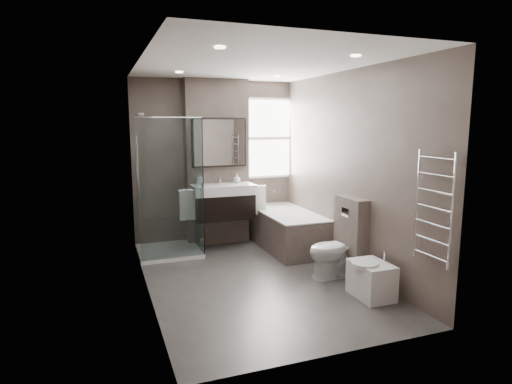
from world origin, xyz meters
name	(u,v)px	position (x,y,z in m)	size (l,w,h in m)	color
room	(255,176)	(0.00, 0.00, 1.30)	(2.70, 3.90, 2.70)	#43403D
vanity_pier	(217,163)	(0.00, 1.77, 1.30)	(1.00, 0.25, 2.60)	brown
vanity	(223,201)	(0.00, 1.43, 0.74)	(0.95, 0.47, 0.66)	black
mirror_cabinet	(219,143)	(0.00, 1.61, 1.63)	(0.86, 0.08, 0.76)	black
towel_left	(187,205)	(-0.56, 1.40, 0.72)	(0.24, 0.06, 0.44)	silver
towel_right	(258,201)	(0.56, 1.40, 0.72)	(0.24, 0.06, 0.44)	silver
shower_enclosure	(176,222)	(-0.75, 1.35, 0.49)	(0.90, 0.90, 2.00)	white
bathtub	(287,228)	(0.92, 1.10, 0.32)	(0.75, 1.60, 0.57)	brown
window	(267,138)	(0.90, 1.88, 1.68)	(0.98, 0.06, 1.33)	white
toilet	(335,250)	(0.97, -0.28, 0.36)	(0.40, 0.70, 0.71)	white
cistern_box	(351,236)	(1.21, -0.25, 0.50)	(0.19, 0.55, 1.00)	brown
bidet	(371,279)	(1.01, -0.98, 0.21)	(0.43, 0.50, 0.52)	white
towel_radiator	(434,208)	(1.25, -1.60, 1.12)	(0.03, 0.49, 1.10)	silver
soap_bottle_a	(200,179)	(-0.35, 1.45, 1.10)	(0.09, 0.09, 0.19)	white
soap_bottle_b	(237,178)	(0.25, 1.52, 1.07)	(0.11, 0.11, 0.14)	white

